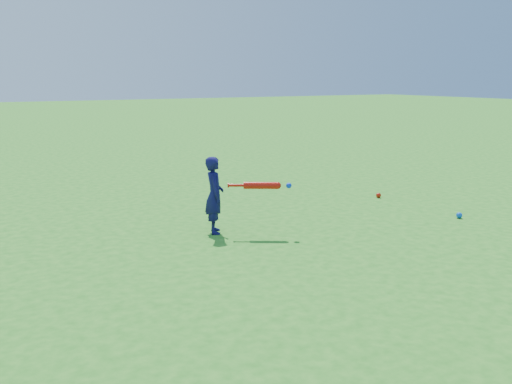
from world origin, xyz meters
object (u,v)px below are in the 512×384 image
child (214,195)px  ground_ball_blue (459,215)px  bat_swing (263,185)px  ground_ball_red (379,195)px

child → ground_ball_blue: (3.15, -0.99, -0.43)m
bat_swing → child: bearing=175.4°
child → ground_ball_blue: child is taller
child → ground_ball_red: 3.19m
bat_swing → ground_ball_blue: bearing=17.8°
child → ground_ball_red: bearing=-59.9°
ground_ball_red → bat_swing: bat_swing is taller
ground_ball_red → ground_ball_blue: size_ratio=0.98×
ground_ball_red → ground_ball_blue: 1.54m
ground_ball_red → ground_ball_blue: ground_ball_blue is taller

